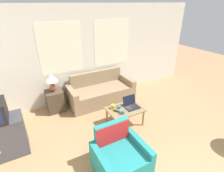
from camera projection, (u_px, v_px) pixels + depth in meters
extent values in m
cube|color=silver|center=(91.00, 54.00, 4.89)|extent=(6.87, 0.05, 2.60)
cube|color=white|center=(61.00, 49.00, 4.40)|extent=(1.10, 0.01, 1.30)
cube|color=white|center=(112.00, 43.00, 5.04)|extent=(1.10, 0.01, 1.30)
cube|color=#937A5B|center=(101.00, 95.00, 5.00)|extent=(1.56, 0.80, 0.44)
cube|color=#937A5B|center=(96.00, 84.00, 5.19)|extent=(1.56, 0.12, 0.83)
cube|color=#937A5B|center=(72.00, 100.00, 4.60)|extent=(0.14, 0.80, 0.59)
cube|color=#937A5B|center=(126.00, 86.00, 5.33)|extent=(0.14, 0.80, 0.59)
cube|color=teal|center=(121.00, 162.00, 2.93)|extent=(0.63, 0.74, 0.40)
cube|color=teal|center=(112.00, 141.00, 3.10)|extent=(0.63, 0.10, 0.80)
cube|color=teal|center=(101.00, 168.00, 2.74)|extent=(0.10, 0.74, 0.52)
cube|color=teal|center=(139.00, 151.00, 3.06)|extent=(0.10, 0.74, 0.52)
cube|color=red|center=(113.00, 138.00, 3.01)|extent=(0.62, 0.01, 0.58)
sphere|color=tan|center=(0.00, 153.00, 3.02)|extent=(0.04, 0.04, 0.04)
cube|color=#4C3D2D|center=(55.00, 101.00, 4.57)|extent=(0.41, 0.41, 0.57)
ellipsoid|color=brown|center=(53.00, 87.00, 4.39)|extent=(0.16, 0.16, 0.22)
cylinder|color=tan|center=(52.00, 82.00, 4.33)|extent=(0.02, 0.02, 0.06)
cone|color=white|center=(51.00, 78.00, 4.28)|extent=(0.31, 0.31, 0.20)
cube|color=#8E704C|center=(125.00, 109.00, 3.98)|extent=(0.80, 0.58, 0.03)
cylinder|color=#8E704C|center=(117.00, 127.00, 3.73)|extent=(0.04, 0.04, 0.40)
cylinder|color=#8E704C|center=(143.00, 118.00, 4.03)|extent=(0.04, 0.04, 0.40)
cylinder|color=#8E704C|center=(107.00, 116.00, 4.11)|extent=(0.04, 0.04, 0.40)
cylinder|color=#8E704C|center=(132.00, 108.00, 4.41)|extent=(0.04, 0.04, 0.40)
cube|color=black|center=(132.00, 107.00, 4.00)|extent=(0.32, 0.23, 0.02)
cube|color=black|center=(129.00, 100.00, 4.06)|extent=(0.32, 0.07, 0.22)
cylinder|color=gold|center=(113.00, 107.00, 3.95)|extent=(0.09, 0.09, 0.10)
cylinder|color=teal|center=(119.00, 107.00, 3.96)|extent=(0.07, 0.07, 0.07)
cylinder|color=teal|center=(123.00, 112.00, 3.78)|extent=(0.09, 0.09, 0.08)
cube|color=black|center=(116.00, 111.00, 3.86)|extent=(0.12, 0.15, 0.02)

